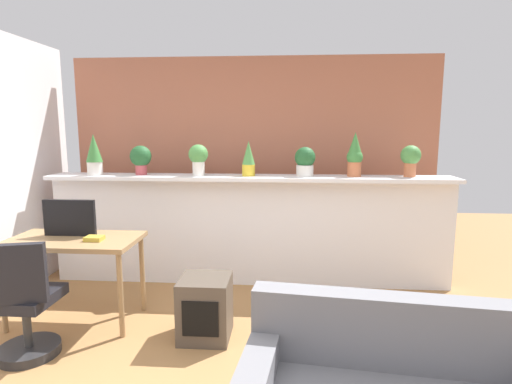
{
  "coord_description": "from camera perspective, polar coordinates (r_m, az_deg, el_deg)",
  "views": [
    {
      "loc": [
        0.39,
        -2.27,
        1.68
      ],
      "look_at": [
        0.13,
        1.28,
        1.12
      ],
      "focal_mm": 28.63,
      "sensor_mm": 36.0,
      "label": 1
    }
  ],
  "objects": [
    {
      "name": "book_on_desk",
      "position": [
        3.7,
        -21.67,
        -6.04
      ],
      "size": [
        0.14,
        0.11,
        0.04
      ],
      "primitive_type": "cube",
      "color": "gold",
      "rests_on": "desk"
    },
    {
      "name": "plant_shelf",
      "position": [
        4.28,
        -1.04,
        2.0
      ],
      "size": [
        4.26,
        0.4,
        0.04
      ],
      "primitive_type": "cube",
      "color": "white",
      "rests_on": "divider_wall"
    },
    {
      "name": "potted_plant_2",
      "position": [
        4.32,
        -8.06,
        4.81
      ],
      "size": [
        0.2,
        0.2,
        0.33
      ],
      "color": "silver",
      "rests_on": "plant_shelf"
    },
    {
      "name": "potted_plant_3",
      "position": [
        4.26,
        -1.1,
        4.7
      ],
      "size": [
        0.13,
        0.13,
        0.36
      ],
      "color": "gold",
      "rests_on": "plant_shelf"
    },
    {
      "name": "office_chair",
      "position": [
        3.5,
        -29.83,
        -13.99
      ],
      "size": [
        0.49,
        0.5,
        0.91
      ],
      "color": "#262628",
      "rests_on": "ground"
    },
    {
      "name": "potted_plant_6",
      "position": [
        4.47,
        20.79,
        4.45
      ],
      "size": [
        0.2,
        0.2,
        0.32
      ],
      "color": "#C66B42",
      "rests_on": "plant_shelf"
    },
    {
      "name": "desk",
      "position": [
        3.87,
        -24.1,
        -7.12
      ],
      "size": [
        1.1,
        0.6,
        0.75
      ],
      "color": "#99754C",
      "rests_on": "ground"
    },
    {
      "name": "potted_plant_5",
      "position": [
        4.34,
        13.63,
        5.05
      ],
      "size": [
        0.17,
        0.17,
        0.46
      ],
      "color": "#C66B42",
      "rests_on": "plant_shelf"
    },
    {
      "name": "potted_plant_4",
      "position": [
        4.28,
        6.86,
        4.34
      ],
      "size": [
        0.21,
        0.21,
        0.3
      ],
      "color": "silver",
      "rests_on": "plant_shelf"
    },
    {
      "name": "potted_plant_0",
      "position": [
        4.67,
        -21.68,
        4.96
      ],
      "size": [
        0.17,
        0.17,
        0.43
      ],
      "color": "silver",
      "rests_on": "plant_shelf"
    },
    {
      "name": "side_cube_shelf",
      "position": [
        3.44,
        -7.1,
        -15.77
      ],
      "size": [
        0.4,
        0.41,
        0.5
      ],
      "color": "#4C4238",
      "rests_on": "ground"
    },
    {
      "name": "tv_monitor",
      "position": [
        3.91,
        -24.6,
        -3.3
      ],
      "size": [
        0.46,
        0.04,
        0.32
      ],
      "primitive_type": "cube",
      "color": "black",
      "rests_on": "desk"
    },
    {
      "name": "brick_wall_behind",
      "position": [
        4.91,
        -0.36,
        3.86
      ],
      "size": [
        4.26,
        0.1,
        2.5
      ],
      "primitive_type": "cube",
      "color": "#AD664C",
      "rests_on": "ground"
    },
    {
      "name": "divider_wall",
      "position": [
        4.43,
        -0.97,
        -5.58
      ],
      "size": [
        4.26,
        0.16,
        1.15
      ],
      "primitive_type": "cube",
      "color": "white",
      "rests_on": "ground"
    },
    {
      "name": "potted_plant_1",
      "position": [
        4.55,
        -15.81,
        4.63
      ],
      "size": [
        0.23,
        0.23,
        0.31
      ],
      "color": "#B7474C",
      "rests_on": "plant_shelf"
    }
  ]
}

